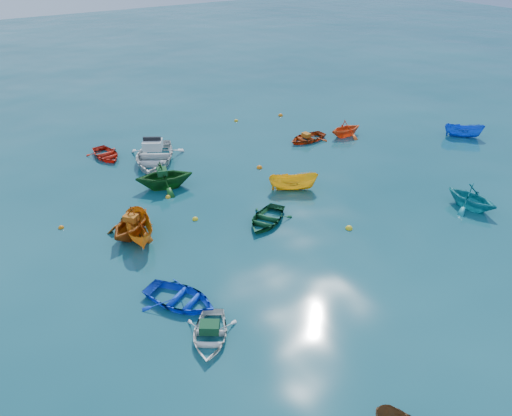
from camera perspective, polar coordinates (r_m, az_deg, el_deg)
ground at (r=23.44m, az=6.59°, el=-5.99°), size 160.00×160.00×0.00m
dinghy_blue_sw at (r=21.18m, az=-8.62°, el=-10.67°), size 3.64×3.97×0.67m
dinghy_white_near at (r=19.54m, az=-5.30°, el=-14.61°), size 3.17×3.40×0.57m
dinghy_orange_w at (r=25.89m, az=-13.92°, el=-2.96°), size 3.97×3.90×1.58m
sampan_yellow_mid at (r=29.43m, az=4.25°, el=2.11°), size 3.03×2.38×1.11m
dinghy_green_e at (r=26.14m, az=1.17°, el=-1.64°), size 3.73×3.47×0.63m
dinghy_cyan_se at (r=29.89m, az=23.20°, el=0.04°), size 2.73×3.09×1.51m
sampan_orange_n at (r=25.46m, az=-12.99°, el=-3.44°), size 1.96×3.46×1.26m
dinghy_green_n at (r=30.07m, az=-10.32°, el=2.32°), size 3.99×3.68×1.74m
dinghy_red_ne at (r=36.47m, az=5.84°, el=7.68°), size 3.17×2.40×0.62m
sampan_blue_far at (r=39.98m, az=22.54°, el=7.55°), size 2.65×2.69×1.06m
dinghy_red_far at (r=35.02m, az=-16.72°, el=5.58°), size 2.33×3.10×0.61m
dinghy_orange_far at (r=37.69m, az=10.17°, el=8.11°), size 2.62×2.28×1.35m
motorboat_white at (r=33.52m, az=-11.52°, el=5.17°), size 5.73×6.24×1.66m
tarp_green_a at (r=19.29m, az=-5.33°, el=-13.41°), size 0.92×0.87×0.36m
tarp_orange_a at (r=25.44m, az=-14.12°, el=-1.11°), size 0.79×0.82×0.32m
tarp_green_b at (r=29.61m, az=-10.70°, el=4.10°), size 0.75×0.87×0.36m
tarp_orange_b at (r=36.24m, az=5.76°, el=8.31°), size 0.49×0.62×0.28m
buoy_ye_a at (r=26.03m, az=10.57°, el=-2.35°), size 0.37×0.37×0.37m
buoy_or_c at (r=27.54m, az=-21.37°, el=-2.15°), size 0.29×0.29×0.29m
buoy_ye_c at (r=26.56m, az=-6.96°, el=-1.32°), size 0.32×0.32×0.32m
buoy_or_d at (r=32.01m, az=0.39°, el=4.58°), size 0.38×0.38×0.38m
buoy_ye_d at (r=28.94m, az=-10.01°, el=1.20°), size 0.32×0.32×0.32m
buoy_or_e at (r=41.29m, az=2.82°, el=10.47°), size 0.39×0.39×0.39m
buoy_ye_e at (r=40.09m, az=-2.29°, el=9.89°), size 0.33×0.33×0.33m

